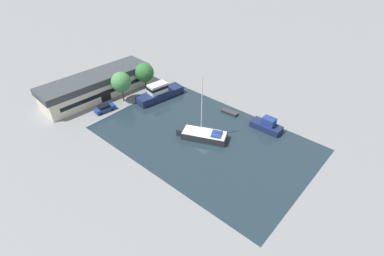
{
  "coord_description": "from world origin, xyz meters",
  "views": [
    {
      "loc": [
        -35.18,
        -27.88,
        34.72
      ],
      "look_at": [
        0.0,
        2.99,
        1.0
      ],
      "focal_mm": 28.0,
      "sensor_mm": 36.0,
      "label": 1
    }
  ],
  "objects_px": {
    "warehouse_building": "(96,85)",
    "parked_car": "(105,108)",
    "quay_tree_near_building": "(144,73)",
    "motor_cruiser": "(159,93)",
    "sailboat_moored": "(203,135)",
    "small_dinghy": "(230,112)",
    "cabin_boat": "(267,125)",
    "quay_tree_by_water": "(121,82)"
  },
  "relations": [
    {
      "from": "warehouse_building",
      "to": "parked_car",
      "type": "xyz_separation_m",
      "value": [
        -3.09,
        -6.95,
        -1.79
      ]
    },
    {
      "from": "quay_tree_near_building",
      "to": "motor_cruiser",
      "type": "xyz_separation_m",
      "value": [
        -1.31,
        -6.27,
        -2.64
      ]
    },
    {
      "from": "sailboat_moored",
      "to": "small_dinghy",
      "type": "relative_size",
      "value": 3.51
    },
    {
      "from": "sailboat_moored",
      "to": "cabin_boat",
      "type": "xyz_separation_m",
      "value": [
        10.39,
        -7.5,
        0.2
      ]
    },
    {
      "from": "warehouse_building",
      "to": "sailboat_moored",
      "type": "relative_size",
      "value": 1.99
    },
    {
      "from": "quay_tree_near_building",
      "to": "quay_tree_by_water",
      "type": "xyz_separation_m",
      "value": [
        -7.54,
        -1.02,
        0.76
      ]
    },
    {
      "from": "sailboat_moored",
      "to": "cabin_boat",
      "type": "distance_m",
      "value": 12.81
    },
    {
      "from": "quay_tree_near_building",
      "to": "quay_tree_by_water",
      "type": "relative_size",
      "value": 0.9
    },
    {
      "from": "cabin_boat",
      "to": "warehouse_building",
      "type": "bearing_deg",
      "value": 109.71
    },
    {
      "from": "quay_tree_by_water",
      "to": "sailboat_moored",
      "type": "bearing_deg",
      "value": -87.04
    },
    {
      "from": "small_dinghy",
      "to": "parked_car",
      "type": "bearing_deg",
      "value": 125.03
    },
    {
      "from": "motor_cruiser",
      "to": "small_dinghy",
      "type": "xyz_separation_m",
      "value": [
        5.32,
        -15.85,
        -1.08
      ]
    },
    {
      "from": "warehouse_building",
      "to": "quay_tree_by_water",
      "type": "height_order",
      "value": "quay_tree_by_water"
    },
    {
      "from": "cabin_boat",
      "to": "quay_tree_near_building",
      "type": "bearing_deg",
      "value": 96.29
    },
    {
      "from": "cabin_boat",
      "to": "motor_cruiser",
      "type": "bearing_deg",
      "value": 101.07
    },
    {
      "from": "warehouse_building",
      "to": "quay_tree_by_water",
      "type": "relative_size",
      "value": 3.72
    },
    {
      "from": "quay_tree_near_building",
      "to": "small_dinghy",
      "type": "height_order",
      "value": "quay_tree_near_building"
    },
    {
      "from": "sailboat_moored",
      "to": "warehouse_building",
      "type": "bearing_deg",
      "value": 72.43
    },
    {
      "from": "warehouse_building",
      "to": "sailboat_moored",
      "type": "bearing_deg",
      "value": -79.39
    },
    {
      "from": "quay_tree_by_water",
      "to": "motor_cruiser",
      "type": "bearing_deg",
      "value": -40.09
    },
    {
      "from": "motor_cruiser",
      "to": "small_dinghy",
      "type": "bearing_deg",
      "value": -152.24
    },
    {
      "from": "sailboat_moored",
      "to": "motor_cruiser",
      "type": "relative_size",
      "value": 1.12
    },
    {
      "from": "parked_car",
      "to": "warehouse_building",
      "type": "bearing_deg",
      "value": 163.89
    },
    {
      "from": "quay_tree_by_water",
      "to": "small_dinghy",
      "type": "height_order",
      "value": "quay_tree_by_water"
    },
    {
      "from": "warehouse_building",
      "to": "sailboat_moored",
      "type": "height_order",
      "value": "sailboat_moored"
    },
    {
      "from": "quay_tree_by_water",
      "to": "parked_car",
      "type": "xyz_separation_m",
      "value": [
        -5.4,
        -0.4,
        -3.98
      ]
    },
    {
      "from": "warehouse_building",
      "to": "motor_cruiser",
      "type": "xyz_separation_m",
      "value": [
        8.53,
        -11.8,
        -1.22
      ]
    },
    {
      "from": "parked_car",
      "to": "cabin_boat",
      "type": "bearing_deg",
      "value": 37.72
    },
    {
      "from": "warehouse_building",
      "to": "quay_tree_by_water",
      "type": "distance_m",
      "value": 7.28
    },
    {
      "from": "quay_tree_near_building",
      "to": "parked_car",
      "type": "height_order",
      "value": "quay_tree_near_building"
    },
    {
      "from": "quay_tree_by_water",
      "to": "cabin_boat",
      "type": "xyz_separation_m",
      "value": [
        11.55,
        -29.9,
        -3.78
      ]
    },
    {
      "from": "sailboat_moored",
      "to": "cabin_boat",
      "type": "bearing_deg",
      "value": -60.21
    },
    {
      "from": "warehouse_building",
      "to": "quay_tree_near_building",
      "type": "bearing_deg",
      "value": -25.53
    },
    {
      "from": "motor_cruiser",
      "to": "small_dinghy",
      "type": "distance_m",
      "value": 16.75
    },
    {
      "from": "warehouse_building",
      "to": "small_dinghy",
      "type": "height_order",
      "value": "warehouse_building"
    },
    {
      "from": "parked_car",
      "to": "quay_tree_near_building",
      "type": "bearing_deg",
      "value": 104.14
    },
    {
      "from": "small_dinghy",
      "to": "quay_tree_near_building",
      "type": "bearing_deg",
      "value": 95.98
    },
    {
      "from": "small_dinghy",
      "to": "motor_cruiser",
      "type": "bearing_deg",
      "value": 104.26
    },
    {
      "from": "parked_car",
      "to": "sailboat_moored",
      "type": "xyz_separation_m",
      "value": [
        6.56,
        -22.01,
        -0.01
      ]
    },
    {
      "from": "quay_tree_near_building",
      "to": "cabin_boat",
      "type": "bearing_deg",
      "value": -82.62
    },
    {
      "from": "quay_tree_near_building",
      "to": "cabin_boat",
      "type": "xyz_separation_m",
      "value": [
        4.01,
        -30.93,
        -3.03
      ]
    },
    {
      "from": "parked_car",
      "to": "cabin_boat",
      "type": "height_order",
      "value": "cabin_boat"
    }
  ]
}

